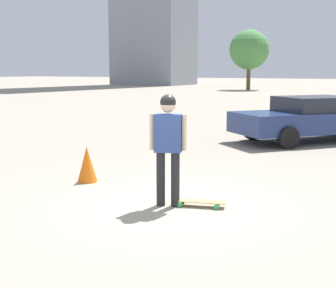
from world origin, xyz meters
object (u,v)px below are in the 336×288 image
at_px(traffic_cone, 87,164).
at_px(skateboard, 199,202).
at_px(car_parked_near, 313,118).
at_px(person, 168,139).

bearing_deg(traffic_cone, skateboard, -10.54).
distance_m(car_parked_near, traffic_cone, 7.71).
height_order(skateboard, car_parked_near, car_parked_near).
xyz_separation_m(person, skateboard, (0.44, 0.19, -0.98)).
bearing_deg(skateboard, car_parked_near, -107.04).
relative_size(person, skateboard, 2.06).
height_order(person, car_parked_near, person).
bearing_deg(skateboard, traffic_cone, -26.75).
bearing_deg(person, car_parked_near, 65.60).
relative_size(person, traffic_cone, 2.57).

